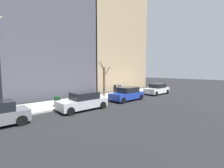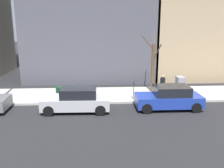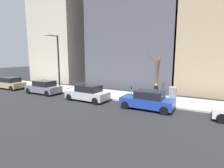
% 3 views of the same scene
% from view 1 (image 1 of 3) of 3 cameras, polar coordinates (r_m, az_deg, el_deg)
% --- Properties ---
extents(ground_plane, '(120.00, 120.00, 0.00)m').
position_cam_1_polar(ground_plane, '(14.53, -13.76, -8.55)').
color(ground_plane, '#232326').
extents(sidewalk, '(4.00, 36.00, 0.15)m').
position_cam_1_polar(sidewalk, '(16.25, -17.26, -6.93)').
color(sidewalk, '#B2AFA8').
rests_on(sidewalk, ground).
extents(parked_car_white, '(1.93, 4.21, 1.52)m').
position_cam_1_polar(parked_car_white, '(22.76, 16.73, -1.87)').
color(parked_car_white, white).
rests_on(parked_car_white, ground).
extents(parked_car_blue, '(1.93, 4.21, 1.52)m').
position_cam_1_polar(parked_car_blue, '(17.26, 5.80, -3.81)').
color(parked_car_blue, '#1E389E').
rests_on(parked_car_blue, ground).
extents(parked_car_silver, '(2.01, 4.24, 1.52)m').
position_cam_1_polar(parked_car_silver, '(13.34, -10.96, -6.48)').
color(parked_car_silver, '#B7B7BC').
rests_on(parked_car_silver, ground).
extents(parking_meter, '(0.14, 0.10, 1.35)m').
position_cam_1_polar(parking_meter, '(16.90, -3.00, -3.15)').
color(parking_meter, slate).
rests_on(parking_meter, sidewalk).
extents(utility_box, '(0.83, 0.61, 1.43)m').
position_cam_1_polar(utility_box, '(19.98, 3.34, -2.26)').
color(utility_box, '#A8A399').
rests_on(utility_box, sidewalk).
extents(bare_tree, '(1.73, 1.47, 4.73)m').
position_cam_1_polar(bare_tree, '(19.57, -3.05, 1.48)').
color(bare_tree, brown).
rests_on(bare_tree, sidewalk).
extents(trash_bin, '(0.56, 0.56, 0.90)m').
position_cam_1_polar(trash_bin, '(14.63, -20.09, -6.22)').
color(trash_bin, '#14381E').
rests_on(trash_bin, sidewalk).
extents(pedestrian_near_meter, '(0.36, 0.40, 1.66)m').
position_cam_1_polar(pedestrian_near_meter, '(18.71, 1.12, -2.02)').
color(pedestrian_near_meter, '#1E1E2D').
rests_on(pedestrian_near_meter, sidewalk).
extents(office_tower_left, '(12.76, 12.76, 27.36)m').
position_cam_1_polar(office_tower_left, '(33.01, -3.84, 23.18)').
color(office_tower_left, tan).
rests_on(office_tower_left, ground).
extents(office_block_center, '(12.25, 12.25, 23.63)m').
position_cam_1_polar(office_block_center, '(26.53, -26.37, 23.04)').
color(office_block_center, '#4C4C56').
rests_on(office_block_center, ground).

